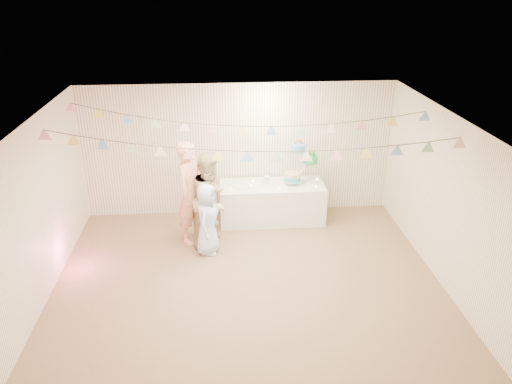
{
  "coord_description": "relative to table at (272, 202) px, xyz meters",
  "views": [
    {
      "loc": [
        -0.4,
        -6.67,
        4.45
      ],
      "look_at": [
        0.2,
        0.8,
        1.15
      ],
      "focal_mm": 35.0,
      "sensor_mm": 36.0,
      "label": 1
    }
  ],
  "objects": [
    {
      "name": "cake_top_tier",
      "position": [
        0.49,
        0.02,
        1.0
      ],
      "size": [
        0.25,
        0.25,
        0.19
      ],
      "primitive_type": null,
      "color": "#4495D7",
      "rests_on": "cake_stand"
    },
    {
      "name": "tealight_0",
      "position": [
        -0.8,
        -0.15,
        0.39
      ],
      "size": [
        0.04,
        0.04,
        0.03
      ],
      "primitive_type": "cylinder",
      "color": "#FFD88C",
      "rests_on": "table"
    },
    {
      "name": "person_adult_b",
      "position": [
        -1.16,
        -0.82,
        0.47
      ],
      "size": [
        0.95,
        1.03,
        1.7
      ],
      "primitive_type": "imported",
      "rotation": [
        0.0,
        0.0,
        1.09
      ],
      "color": "tan",
      "rests_on": "floor"
    },
    {
      "name": "floor",
      "position": [
        -0.61,
        -2.04,
        -0.37
      ],
      "size": [
        6.0,
        6.0,
        0.0
      ],
      "primitive_type": "plane",
      "color": "brown",
      "rests_on": "ground"
    },
    {
      "name": "front_wall",
      "position": [
        -0.61,
        -4.54,
        0.93
      ],
      "size": [
        6.0,
        6.0,
        0.0
      ],
      "primitive_type": "plane",
      "color": "white",
      "rests_on": "ground"
    },
    {
      "name": "cake_bottom",
      "position": [
        0.4,
        -0.01,
        0.46
      ],
      "size": [
        0.31,
        0.31,
        0.15
      ],
      "primitive_type": null,
      "color": "#27B3B6",
      "rests_on": "cake_stand"
    },
    {
      "name": "left_wall",
      "position": [
        -3.61,
        -2.04,
        0.93
      ],
      "size": [
        5.0,
        5.0,
        0.0
      ],
      "primitive_type": "plane",
      "color": "white",
      "rests_on": "ground"
    },
    {
      "name": "right_wall",
      "position": [
        2.39,
        -2.04,
        0.93
      ],
      "size": [
        5.0,
        5.0,
        0.0
      ],
      "primitive_type": "plane",
      "color": "white",
      "rests_on": "ground"
    },
    {
      "name": "tealight_5",
      "position": [
        0.9,
        0.15,
        0.39
      ],
      "size": [
        0.04,
        0.04,
        0.03
      ],
      "primitive_type": "cylinder",
      "color": "#FFD88C",
      "rests_on": "table"
    },
    {
      "name": "tealight_6",
      "position": [
        -0.41,
        -0.06,
        0.39
      ],
      "size": [
        0.04,
        0.04,
        0.03
      ],
      "primitive_type": "cylinder",
      "color": "#FFD88C",
      "rests_on": "table"
    },
    {
      "name": "person_child",
      "position": [
        -1.22,
        -1.13,
        0.26
      ],
      "size": [
        0.55,
        0.7,
        1.26
      ],
      "primitive_type": "imported",
      "rotation": [
        0.0,
        0.0,
        1.3
      ],
      "color": "#B4D2FF",
      "rests_on": "floor"
    },
    {
      "name": "tealight_2",
      "position": [
        0.1,
        -0.22,
        0.39
      ],
      "size": [
        0.04,
        0.04,
        0.03
      ],
      "primitive_type": "cylinder",
      "color": "#FFD88C",
      "rests_on": "table"
    },
    {
      "name": "platter",
      "position": [
        -0.58,
        -0.05,
        0.38
      ],
      "size": [
        0.34,
        0.34,
        0.02
      ],
      "primitive_type": "cylinder",
      "color": "white",
      "rests_on": "table"
    },
    {
      "name": "cake_middle",
      "position": [
        0.73,
        0.14,
        0.73
      ],
      "size": [
        0.27,
        0.27,
        0.22
      ],
      "primitive_type": null,
      "color": "#20974B",
      "rests_on": "cake_stand"
    },
    {
      "name": "ceiling",
      "position": [
        -0.61,
        -2.04,
        2.23
      ],
      "size": [
        6.0,
        6.0,
        0.0
      ],
      "primitive_type": "plane",
      "color": "white",
      "rests_on": "ground"
    },
    {
      "name": "tealight_4",
      "position": [
        0.82,
        -0.18,
        0.39
      ],
      "size": [
        0.04,
        0.04,
        0.03
      ],
      "primitive_type": "cylinder",
      "color": "#FFD88C",
      "rests_on": "table"
    },
    {
      "name": "tealight_1",
      "position": [
        -0.35,
        0.18,
        0.39
      ],
      "size": [
        0.04,
        0.04,
        0.03
      ],
      "primitive_type": "cylinder",
      "color": "#FFD88C",
      "rests_on": "table"
    },
    {
      "name": "posy",
      "position": [
        -0.1,
        0.05,
        0.46
      ],
      "size": [
        0.15,
        0.15,
        0.17
      ],
      "primitive_type": null,
      "color": "white",
      "rests_on": "table"
    },
    {
      "name": "back_wall",
      "position": [
        -0.61,
        0.46,
        0.93
      ],
      "size": [
        6.0,
        6.0,
        0.0
      ],
      "primitive_type": "plane",
      "color": "white",
      "rests_on": "ground"
    },
    {
      "name": "bunting_front",
      "position": [
        -0.61,
        -2.24,
        1.95
      ],
      "size": [
        5.6,
        0.9,
        0.36
      ],
      "primitive_type": null,
      "color": "#72A5E5",
      "rests_on": "ceiling"
    },
    {
      "name": "person_adult_a",
      "position": [
        -1.5,
        -0.68,
        0.56
      ],
      "size": [
        0.71,
        0.81,
        1.87
      ],
      "primitive_type": "imported",
      "rotation": [
        0.0,
        0.0,
        1.1
      ],
      "color": "#F39D7F",
      "rests_on": "floor"
    },
    {
      "name": "cake_stand",
      "position": [
        0.55,
        0.05,
        0.78
      ],
      "size": [
        0.73,
        0.43,
        0.81
      ],
      "primitive_type": null,
      "color": "silver",
      "rests_on": "table"
    },
    {
      "name": "bunting_back",
      "position": [
        -0.61,
        -0.94,
        1.98
      ],
      "size": [
        5.6,
        1.1,
        0.4
      ],
      "primitive_type": null,
      "color": "pink",
      "rests_on": "ceiling"
    },
    {
      "name": "tealight_3",
      "position": [
        0.35,
        0.22,
        0.39
      ],
      "size": [
        0.04,
        0.04,
        0.03
      ],
      "primitive_type": "cylinder",
      "color": "#FFD88C",
      "rests_on": "table"
    },
    {
      "name": "table",
      "position": [
        0.0,
        0.0,
        0.0
      ],
      "size": [
        2.0,
        0.8,
        0.75
      ],
      "primitive_type": "cube",
      "color": "white",
      "rests_on": "floor"
    }
  ]
}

